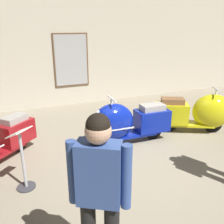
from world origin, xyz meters
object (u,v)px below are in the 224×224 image
Objects in this scene: scooter_1 at (125,122)px; scooter_2 at (200,112)px; visitor_0 at (99,189)px; info_stanchion at (23,164)px.

scooter_1 is 1.83m from scooter_2.
visitor_0 is (-1.47, -2.49, 0.51)m from scooter_1.
scooter_1 is 2.93m from visitor_0.
scooter_2 is at bearing 9.82° from info_stanchion.
scooter_1 is 0.98× the size of scooter_2.
scooter_2 is (1.82, -0.12, 0.01)m from scooter_1.
visitor_0 is at bearing -117.08° from scooter_2.
visitor_0 is 1.88m from info_stanchion.
visitor_0 is at bearing -71.04° from info_stanchion.
visitor_0 is 1.71× the size of info_stanchion.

